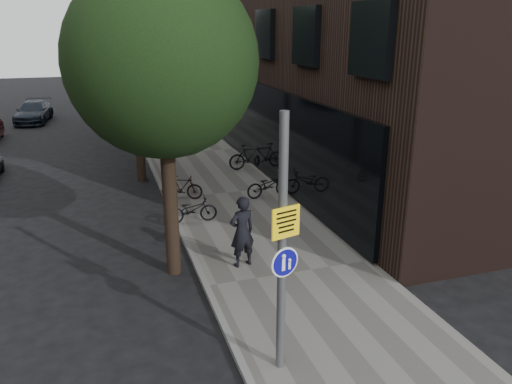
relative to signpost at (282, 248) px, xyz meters
name	(u,v)px	position (x,y,z in m)	size (l,w,h in m)	color
ground	(346,357)	(1.35, -0.01, -2.50)	(120.00, 120.00, 0.00)	black
sidewalk	(227,194)	(1.60, 9.99, -2.44)	(4.50, 60.00, 0.12)	slate
curb_edge	(167,200)	(-0.65, 9.99, -2.43)	(0.15, 60.00, 0.13)	slate
street_tree_near	(165,70)	(-1.18, 4.63, 2.61)	(4.40, 4.40, 7.50)	black
street_tree_mid	(134,52)	(-1.18, 13.13, 2.61)	(5.00, 5.00, 7.80)	black
street_tree_far	(120,44)	(-1.18, 22.13, 2.61)	(5.00, 5.00, 7.80)	black
signpost	(282,248)	(0.00, 0.00, 0.00)	(0.53, 0.17, 4.71)	#595B5E
pedestrian	(242,232)	(0.48, 4.10, -1.43)	(0.69, 0.45, 1.89)	black
parked_bike_facade_near	(269,185)	(2.94, 9.06, -1.93)	(0.60, 1.72, 0.90)	black
parked_bike_facade_far	(249,157)	(3.35, 12.81, -1.83)	(0.52, 1.83, 1.10)	black
parked_bike_curb_near	(192,210)	(-0.20, 7.48, -1.96)	(0.56, 1.60, 0.84)	black
parked_bike_curb_far	(182,187)	(-0.12, 9.75, -1.93)	(0.42, 1.48, 0.89)	black
parked_car_far	(34,112)	(-6.70, 28.35, -1.83)	(1.87, 4.61, 1.34)	black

